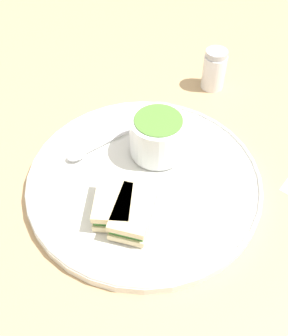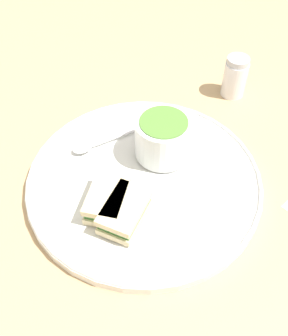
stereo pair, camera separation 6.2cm
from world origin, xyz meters
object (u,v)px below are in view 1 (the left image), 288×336
object	(u,v)px
spoon	(82,152)
sandwich_half_near	(114,203)
soup_bowl	(158,136)
sandwich_half_far	(133,213)
salt_shaker	(214,70)

from	to	relation	value
spoon	sandwich_half_near	xyz separation A→B (m)	(-0.12, 0.04, 0.01)
soup_bowl	sandwich_half_near	bearing A→B (deg)	105.77
sandwich_half_near	sandwich_half_far	xyz separation A→B (m)	(-0.03, -0.01, 0.00)
spoon	salt_shaker	xyz separation A→B (m)	(-0.02, -0.32, 0.02)
spoon	sandwich_half_far	xyz separation A→B (m)	(-0.16, 0.03, 0.01)
spoon	salt_shaker	distance (m)	0.33
sandwich_half_far	spoon	bearing A→B (deg)	-11.40
spoon	sandwich_half_near	distance (m)	0.13
spoon	soup_bowl	bearing A→B (deg)	147.48
soup_bowl	salt_shaker	world-z (taller)	soup_bowl
salt_shaker	soup_bowl	bearing A→B (deg)	104.87
spoon	salt_shaker	size ratio (longest dim) A/B	1.52
salt_shaker	sandwich_half_far	bearing A→B (deg)	110.50
soup_bowl	sandwich_half_near	xyz separation A→B (m)	(-0.04, 0.13, -0.02)
salt_shaker	spoon	bearing A→B (deg)	85.87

